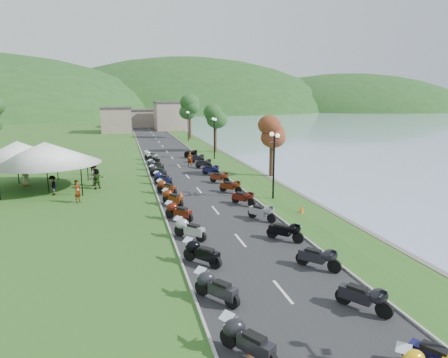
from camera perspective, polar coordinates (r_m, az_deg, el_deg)
ground at (r=13.84m, az=15.28°, el=-22.86°), size 400.00×400.00×0.00m
road at (r=50.71m, az=-7.41°, el=3.00°), size 7.00×120.00×0.02m
hills_backdrop at (r=209.98m, az=-12.86°, el=9.52°), size 360.00×120.00×76.00m
far_building at (r=94.98m, az=-12.04°, el=8.49°), size 18.00×16.00×5.00m
moto_row_left at (r=28.77m, az=-7.36°, el=-2.77°), size 2.60×44.34×1.10m
moto_row_right at (r=30.53m, az=1.89°, el=-1.81°), size 2.60×43.36×1.10m
vendor_tent_main at (r=36.36m, az=-23.98°, el=1.72°), size 5.89×5.89×4.00m
vendor_tent_side at (r=38.09m, az=-27.19°, el=1.85°), size 5.14×5.14×4.00m
tree_lakeside at (r=38.91m, az=6.86°, el=5.09°), size 2.32×2.32×6.44m
pedestrian_a at (r=31.43m, az=-20.06°, el=-3.18°), size 0.69×0.76×1.71m
pedestrian_b at (r=36.78m, az=-17.95°, el=-0.90°), size 0.93×0.55×1.86m
pedestrian_c at (r=34.49m, az=-23.16°, el=-2.12°), size 0.66×1.09×1.58m
traffic_cone_near at (r=13.26m, az=3.95°, el=-22.91°), size 0.30×0.30×0.47m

